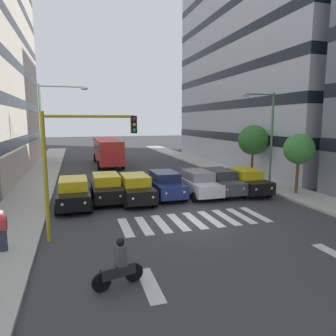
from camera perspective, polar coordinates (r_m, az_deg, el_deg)
name	(u,v)px	position (r m, az deg, el deg)	size (l,w,h in m)	color
ground_plane	(195,220)	(16.20, 4.97, -9.66)	(180.00, 180.00, 0.00)	#38383A
sidewalk_left	(332,205)	(21.05, 28.18, -6.14)	(2.94, 90.00, 0.15)	#B2ADA3
sidewalk_right	(5,238)	(15.44, -28.05, -11.35)	(2.94, 90.00, 0.15)	#B2ADA3
building_left_block_0	(266,30)	(40.02, 17.76, 23.18)	(10.76, 27.20, 30.69)	#ADB2BC
crosswalk_markings	(195,220)	(16.20, 4.97, -9.64)	(7.65, 2.80, 0.01)	silver
lane_arrow_1	(150,285)	(10.34, -3.37, -20.84)	(0.50, 2.20, 0.01)	silver
car_0	(246,181)	(22.47, 14.25, -2.36)	(2.02, 4.44, 1.72)	black
car_1	(220,181)	(21.95, 9.64, -2.47)	(2.02, 4.44, 1.72)	#474C51
car_2	(198,183)	(21.16, 5.69, -2.80)	(2.02, 4.44, 1.72)	silver
car_3	(165,184)	(20.69, -0.57, -3.03)	(2.02, 4.44, 1.72)	navy
car_4	(136,188)	(19.58, -6.05, -3.75)	(2.02, 4.44, 1.72)	black
car_5	(106,187)	(20.07, -11.38, -3.57)	(2.02, 4.44, 1.72)	black
car_6	(74,193)	(19.10, -17.14, -4.41)	(2.02, 4.44, 1.72)	black
bus_behind_traffic	(107,149)	(36.50, -11.25, 3.48)	(2.78, 10.50, 3.00)	red
motorcycle_with_rider	(119,267)	(10.07, -9.11, -17.67)	(1.66, 0.58, 1.57)	black
traffic_light_gantry	(72,155)	(13.55, -17.34, 2.26)	(3.96, 0.36, 5.50)	#AD991E
street_lamp_left	(267,131)	(23.49, 17.92, 6.60)	(2.66, 0.28, 6.97)	#4C6B56
street_lamp_right	(50,126)	(23.63, -21.14, 7.37)	(3.40, 0.28, 7.53)	#4C6B56
street_tree_0	(299,149)	(22.64, 23.14, 3.24)	(2.05, 2.05, 4.11)	#513823
street_tree_1	(253,140)	(27.92, 15.55, 5.02)	(2.61, 2.61, 4.61)	#513823
pedestrian_waiting	(2,230)	(13.51, -28.49, -10.05)	(0.36, 0.24, 1.63)	#2D3347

